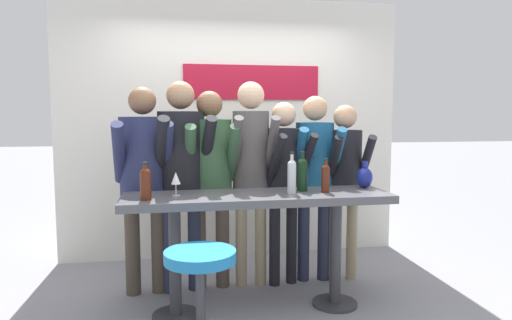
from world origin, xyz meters
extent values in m
plane|color=gray|center=(0.00, 0.00, 0.00)|extent=(40.00, 40.00, 0.00)
cube|color=silver|center=(0.00, 1.51, 1.37)|extent=(3.63, 0.10, 2.74)
cube|color=#B2142D|center=(0.20, 1.45, 1.86)|extent=(1.44, 0.02, 0.36)
cube|color=#4C4C51|center=(0.00, 0.00, 0.89)|extent=(2.03, 0.55, 0.06)
cylinder|color=#333338|center=(-0.63, 0.00, 0.45)|extent=(0.09, 0.09, 0.86)
cylinder|color=#333338|center=(-0.63, 0.00, 0.01)|extent=(0.36, 0.36, 0.02)
cylinder|color=#333338|center=(0.63, 0.00, 0.45)|extent=(0.09, 0.09, 0.86)
cylinder|color=#333338|center=(0.63, 0.00, 0.01)|extent=(0.36, 0.36, 0.02)
cylinder|color=#333338|center=(-0.47, -0.62, 0.34)|extent=(0.06, 0.06, 0.62)
cylinder|color=#1972B2|center=(-0.47, -0.62, 0.65)|extent=(0.45, 0.45, 0.07)
cylinder|color=#473D33|center=(-0.98, 0.52, 0.42)|extent=(0.13, 0.13, 0.84)
cylinder|color=#473D33|center=(-0.77, 0.53, 0.42)|extent=(0.13, 0.13, 0.84)
cylinder|color=#23284C|center=(-0.87, 0.52, 1.17)|extent=(0.41, 0.41, 0.66)
sphere|color=brown|center=(-0.87, 0.52, 1.63)|extent=(0.23, 0.23, 0.23)
cylinder|color=#23284C|center=(-1.05, 0.35, 1.22)|extent=(0.12, 0.41, 0.52)
cylinder|color=#23284C|center=(-0.68, 0.37, 1.22)|extent=(0.12, 0.41, 0.52)
cylinder|color=#23283D|center=(-0.67, 0.51, 0.43)|extent=(0.13, 0.13, 0.86)
cylinder|color=#23283D|center=(-0.45, 0.54, 0.43)|extent=(0.13, 0.13, 0.86)
cylinder|color=black|center=(-0.56, 0.52, 1.21)|extent=(0.45, 0.45, 0.68)
sphere|color=#9E7556|center=(-0.56, 0.52, 1.68)|extent=(0.23, 0.23, 0.23)
cylinder|color=black|center=(-0.72, 0.33, 1.25)|extent=(0.16, 0.42, 0.53)
cylinder|color=black|center=(-0.35, 0.39, 1.25)|extent=(0.16, 0.42, 0.53)
cylinder|color=#473D33|center=(-0.42, 0.56, 0.41)|extent=(0.12, 0.12, 0.83)
cylinder|color=#473D33|center=(-0.21, 0.56, 0.41)|extent=(0.12, 0.12, 0.83)
cylinder|color=#335638|center=(-0.32, 0.56, 1.15)|extent=(0.38, 0.38, 0.65)
sphere|color=brown|center=(-0.32, 0.56, 1.61)|extent=(0.22, 0.22, 0.22)
cylinder|color=#335638|center=(-0.49, 0.40, 1.20)|extent=(0.09, 0.39, 0.51)
cylinder|color=#335638|center=(-0.14, 0.40, 1.20)|extent=(0.09, 0.39, 0.51)
cylinder|color=gray|center=(-0.05, 0.55, 0.43)|extent=(0.10, 0.10, 0.87)
cylinder|color=gray|center=(0.12, 0.55, 0.43)|extent=(0.10, 0.10, 0.87)
cylinder|color=#514C4C|center=(0.04, 0.55, 1.21)|extent=(0.32, 0.32, 0.69)
sphere|color=#D6AD89|center=(0.04, 0.55, 1.69)|extent=(0.23, 0.23, 0.23)
cylinder|color=#514C4C|center=(-0.11, 0.38, 1.26)|extent=(0.08, 0.40, 0.52)
cylinder|color=#514C4C|center=(0.19, 0.38, 1.26)|extent=(0.08, 0.40, 0.52)
cylinder|color=black|center=(0.24, 0.51, 0.39)|extent=(0.10, 0.10, 0.78)
cylinder|color=black|center=(0.41, 0.54, 0.39)|extent=(0.10, 0.10, 0.78)
cylinder|color=black|center=(0.33, 0.52, 1.09)|extent=(0.35, 0.35, 0.62)
sphere|color=#D6AD89|center=(0.33, 0.52, 1.52)|extent=(0.21, 0.21, 0.21)
cylinder|color=black|center=(0.21, 0.35, 1.14)|extent=(0.14, 0.37, 0.47)
cylinder|color=black|center=(0.50, 0.40, 1.14)|extent=(0.14, 0.37, 0.47)
cylinder|color=#23283D|center=(0.53, 0.58, 0.40)|extent=(0.11, 0.11, 0.81)
cylinder|color=#23283D|center=(0.72, 0.57, 0.40)|extent=(0.11, 0.11, 0.81)
cylinder|color=#19517A|center=(0.62, 0.57, 1.13)|extent=(0.37, 0.37, 0.64)
sphere|color=tan|center=(0.62, 0.57, 1.58)|extent=(0.22, 0.22, 0.22)
cylinder|color=#19517A|center=(0.45, 0.43, 1.18)|extent=(0.11, 0.38, 0.49)
cylinder|color=#19517A|center=(0.77, 0.41, 1.18)|extent=(0.11, 0.38, 0.49)
cylinder|color=gray|center=(0.81, 0.54, 0.39)|extent=(0.10, 0.10, 0.77)
cylinder|color=gray|center=(0.98, 0.53, 0.39)|extent=(0.10, 0.10, 0.77)
cylinder|color=black|center=(0.89, 0.53, 1.08)|extent=(0.32, 0.32, 0.61)
sphere|color=tan|center=(0.89, 0.53, 1.50)|extent=(0.21, 0.21, 0.21)
cylinder|color=black|center=(0.74, 0.39, 1.12)|extent=(0.09, 0.36, 0.47)
cylinder|color=black|center=(1.03, 0.38, 1.12)|extent=(0.09, 0.36, 0.47)
cylinder|color=black|center=(0.37, 0.07, 1.03)|extent=(0.08, 0.08, 0.22)
sphere|color=black|center=(0.37, 0.07, 1.14)|extent=(0.08, 0.08, 0.08)
cylinder|color=black|center=(0.37, 0.07, 1.18)|extent=(0.03, 0.03, 0.08)
cylinder|color=black|center=(0.37, 0.07, 1.22)|extent=(0.03, 0.03, 0.02)
cylinder|color=#4C1E0F|center=(0.53, -0.03, 1.01)|extent=(0.06, 0.06, 0.18)
sphere|color=#4C1E0F|center=(0.53, -0.03, 1.10)|extent=(0.06, 0.06, 0.06)
cylinder|color=#4C1E0F|center=(0.53, -0.03, 1.14)|extent=(0.02, 0.02, 0.06)
cylinder|color=black|center=(0.53, -0.03, 1.18)|extent=(0.03, 0.03, 0.01)
cylinder|color=#4C1E0F|center=(-0.82, -0.11, 1.02)|extent=(0.08, 0.08, 0.19)
sphere|color=#4C1E0F|center=(-0.82, -0.11, 1.11)|extent=(0.08, 0.08, 0.08)
cylinder|color=#4C1E0F|center=(-0.82, -0.11, 1.14)|extent=(0.03, 0.03, 0.07)
cylinder|color=black|center=(-0.82, -0.11, 1.18)|extent=(0.03, 0.03, 0.01)
cylinder|color=#B7BCC1|center=(0.26, -0.03, 1.03)|extent=(0.07, 0.07, 0.22)
sphere|color=#B7BCC1|center=(0.26, -0.03, 1.14)|extent=(0.07, 0.07, 0.07)
cylinder|color=#B7BCC1|center=(0.26, -0.03, 1.18)|extent=(0.03, 0.03, 0.08)
cylinder|color=black|center=(0.26, -0.03, 1.23)|extent=(0.03, 0.03, 0.02)
cylinder|color=silver|center=(-0.61, 0.03, 0.92)|extent=(0.06, 0.06, 0.01)
cylinder|color=silver|center=(-0.61, 0.03, 0.97)|extent=(0.01, 0.01, 0.08)
cone|color=silver|center=(-0.61, 0.03, 1.05)|extent=(0.07, 0.07, 0.09)
ellipsoid|color=navy|center=(0.91, 0.12, 1.01)|extent=(0.13, 0.13, 0.17)
cylinder|color=navy|center=(0.91, 0.12, 1.12)|extent=(0.04, 0.04, 0.05)
camera|label=1|loc=(-0.62, -3.36, 1.52)|focal=32.00mm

